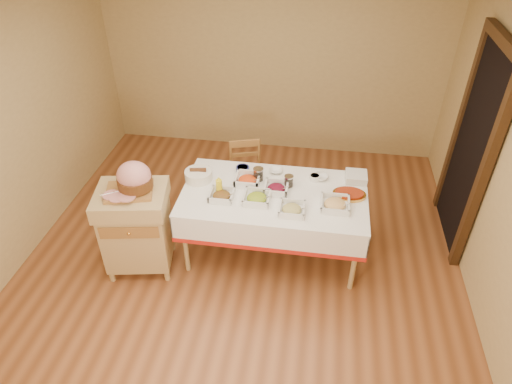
% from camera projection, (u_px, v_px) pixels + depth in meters
% --- Properties ---
extents(room_shell, '(5.00, 5.00, 5.00)m').
position_uv_depth(room_shell, '(237.00, 160.00, 3.95)').
color(room_shell, brown).
rests_on(room_shell, ground).
extents(doorway, '(0.09, 1.10, 2.20)m').
position_uv_depth(doorway, '(473.00, 146.00, 4.51)').
color(doorway, black).
rests_on(doorway, ground).
extents(dining_table, '(1.82, 1.02, 0.76)m').
position_uv_depth(dining_table, '(274.00, 206.00, 4.57)').
color(dining_table, tan).
rests_on(dining_table, ground).
extents(butcher_cart, '(0.74, 0.65, 0.93)m').
position_uv_depth(butcher_cart, '(136.00, 225.00, 4.44)').
color(butcher_cart, tan).
rests_on(butcher_cart, ground).
extents(dining_chair, '(0.47, 0.46, 0.85)m').
position_uv_depth(dining_chair, '(247.00, 177.00, 5.27)').
color(dining_chair, olive).
rests_on(dining_chair, ground).
extents(ham_on_board, '(0.45, 0.43, 0.30)m').
position_uv_depth(ham_on_board, '(134.00, 179.00, 4.15)').
color(ham_on_board, olive).
rests_on(ham_on_board, butcher_cart).
extents(serving_dish_a, '(0.23, 0.23, 0.10)m').
position_uv_depth(serving_dish_a, '(222.00, 195.00, 4.39)').
color(serving_dish_a, silver).
rests_on(serving_dish_a, dining_table).
extents(serving_dish_b, '(0.25, 0.25, 0.10)m').
position_uv_depth(serving_dish_b, '(257.00, 198.00, 4.36)').
color(serving_dish_b, silver).
rests_on(serving_dish_b, dining_table).
extents(serving_dish_c, '(0.24, 0.24, 0.10)m').
position_uv_depth(serving_dish_c, '(292.00, 209.00, 4.22)').
color(serving_dish_c, silver).
rests_on(serving_dish_c, dining_table).
extents(serving_dish_d, '(0.27, 0.27, 0.10)m').
position_uv_depth(serving_dish_d, '(335.00, 204.00, 4.28)').
color(serving_dish_d, silver).
rests_on(serving_dish_d, dining_table).
extents(serving_dish_e, '(0.26, 0.25, 0.12)m').
position_uv_depth(serving_dish_e, '(248.00, 180.00, 4.60)').
color(serving_dish_e, silver).
rests_on(serving_dish_e, dining_table).
extents(serving_dish_f, '(0.24, 0.23, 0.11)m').
position_uv_depth(serving_dish_f, '(276.00, 188.00, 4.48)').
color(serving_dish_f, silver).
rests_on(serving_dish_f, dining_table).
extents(small_bowl_left, '(0.12, 0.12, 0.05)m').
position_uv_depth(small_bowl_left, '(205.00, 169.00, 4.76)').
color(small_bowl_left, silver).
rests_on(small_bowl_left, dining_table).
extents(small_bowl_mid, '(0.14, 0.14, 0.06)m').
position_uv_depth(small_bowl_mid, '(243.00, 169.00, 4.76)').
color(small_bowl_mid, navy).
rests_on(small_bowl_mid, dining_table).
extents(small_bowl_right, '(0.11, 0.11, 0.06)m').
position_uv_depth(small_bowl_right, '(315.00, 177.00, 4.64)').
color(small_bowl_right, silver).
rests_on(small_bowl_right, dining_table).
extents(bowl_white_imported, '(0.15, 0.15, 0.03)m').
position_uv_depth(bowl_white_imported, '(276.00, 171.00, 4.76)').
color(bowl_white_imported, silver).
rests_on(bowl_white_imported, dining_table).
extents(bowl_small_imported, '(0.17, 0.17, 0.05)m').
position_uv_depth(bowl_small_imported, '(321.00, 177.00, 4.66)').
color(bowl_small_imported, silver).
rests_on(bowl_small_imported, dining_table).
extents(preserve_jar_left, '(0.11, 0.11, 0.13)m').
position_uv_depth(preserve_jar_left, '(258.00, 175.00, 4.63)').
color(preserve_jar_left, silver).
rests_on(preserve_jar_left, dining_table).
extents(preserve_jar_right, '(0.09, 0.09, 0.12)m').
position_uv_depth(preserve_jar_right, '(289.00, 182.00, 4.54)').
color(preserve_jar_right, silver).
rests_on(preserve_jar_right, dining_table).
extents(mustard_bottle, '(0.06, 0.06, 0.19)m').
position_uv_depth(mustard_bottle, '(219.00, 186.00, 4.43)').
color(mustard_bottle, yellow).
rests_on(mustard_bottle, dining_table).
extents(bread_basket, '(0.28, 0.28, 0.12)m').
position_uv_depth(bread_basket, '(198.00, 175.00, 4.64)').
color(bread_basket, white).
rests_on(bread_basket, dining_table).
extents(plate_stack, '(0.21, 0.21, 0.08)m').
position_uv_depth(plate_stack, '(356.00, 177.00, 4.63)').
color(plate_stack, silver).
rests_on(plate_stack, dining_table).
extents(brass_platter, '(0.33, 0.23, 0.04)m').
position_uv_depth(brass_platter, '(349.00, 194.00, 4.43)').
color(brass_platter, gold).
rests_on(brass_platter, dining_table).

